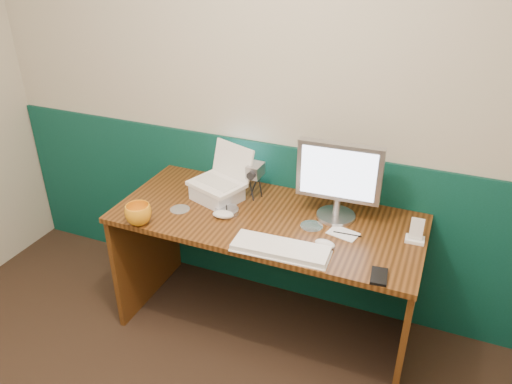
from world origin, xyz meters
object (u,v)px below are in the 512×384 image
at_px(laptop, 216,167).
at_px(mug, 138,214).
at_px(desk, 266,274).
at_px(keyboard, 281,249).
at_px(monitor, 339,181).
at_px(camcorder, 255,181).

relative_size(laptop, mug, 2.07).
relative_size(desk, keyboard, 3.54).
xyz_separation_m(monitor, mug, (-0.91, -0.44, -0.16)).
bearing_deg(keyboard, mug, -179.64).
xyz_separation_m(desk, monitor, (0.33, 0.13, 0.59)).
distance_m(laptop, keyboard, 0.62).
bearing_deg(monitor, camcorder, 172.91).
relative_size(mug, camcorder, 0.65).
height_order(desk, camcorder, camcorder).
bearing_deg(monitor, keyboard, -114.55).
relative_size(laptop, keyboard, 0.61).
bearing_deg(keyboard, laptop, 143.17).
bearing_deg(laptop, mug, -104.49).
relative_size(desk, mug, 11.98).
height_order(keyboard, camcorder, camcorder).
bearing_deg(camcorder, mug, -130.40).
relative_size(monitor, keyboard, 0.93).
height_order(monitor, keyboard, monitor).
distance_m(laptop, monitor, 0.66).
bearing_deg(camcorder, laptop, -149.00).
relative_size(laptop, camcorder, 1.34).
distance_m(monitor, keyboard, 0.47).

